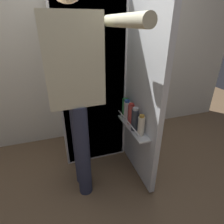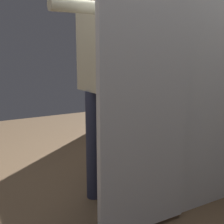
{
  "view_description": "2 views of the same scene",
  "coord_description": "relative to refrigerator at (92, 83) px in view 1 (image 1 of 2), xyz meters",
  "views": [
    {
      "loc": [
        -0.35,
        -1.4,
        1.44
      ],
      "look_at": [
        0.09,
        -0.03,
        0.72
      ],
      "focal_mm": 29.13,
      "sensor_mm": 36.0,
      "label": 1
    },
    {
      "loc": [
        1.75,
        -1.09,
        1.17
      ],
      "look_at": [
        0.04,
        -0.13,
        0.76
      ],
      "focal_mm": 45.33,
      "sensor_mm": 36.0,
      "label": 2
    }
  ],
  "objects": [
    {
      "name": "ground_plane",
      "position": [
        -0.03,
        -0.49,
        -0.84
      ],
      "size": [
        6.85,
        6.85,
        0.0
      ],
      "primitive_type": "plane",
      "color": "brown"
    },
    {
      "name": "kitchen_wall",
      "position": [
        -0.03,
        0.39,
        0.45
      ],
      "size": [
        4.4,
        0.1,
        2.57
      ],
      "primitive_type": "cube",
      "color": "silver",
      "rests_on": "ground_plane"
    },
    {
      "name": "refrigerator",
      "position": [
        0.0,
        0.0,
        0.0
      ],
      "size": [
        0.72,
        1.24,
        1.68
      ],
      "color": "silver",
      "rests_on": "ground_plane"
    },
    {
      "name": "person",
      "position": [
        -0.23,
        -0.58,
        0.23
      ],
      "size": [
        0.55,
        0.72,
        1.77
      ],
      "color": "#2D334C",
      "rests_on": "ground_plane"
    }
  ]
}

